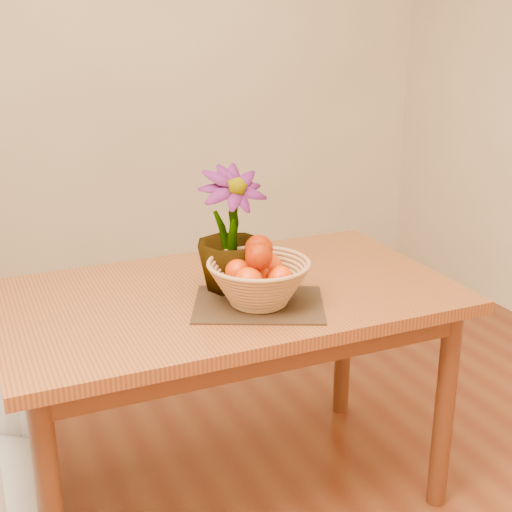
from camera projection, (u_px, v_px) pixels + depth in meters
name	position (u px, v px, depth m)	size (l,w,h in m)	color
wall_back	(88.00, 55.00, 3.70)	(4.00, 0.02, 2.70)	#F8E6BC
table	(228.00, 317.00, 2.24)	(1.40, 0.80, 0.75)	brown
placemat	(259.00, 304.00, 2.10)	(0.38, 0.28, 0.01)	#311E12
wicker_basket	(259.00, 284.00, 2.08)	(0.30, 0.30, 0.12)	#A36D43
orange_pile	(259.00, 264.00, 2.06)	(0.19, 0.18, 0.15)	#CE3703
potted_plant	(231.00, 230.00, 2.16)	(0.21, 0.21, 0.38)	#1A4714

